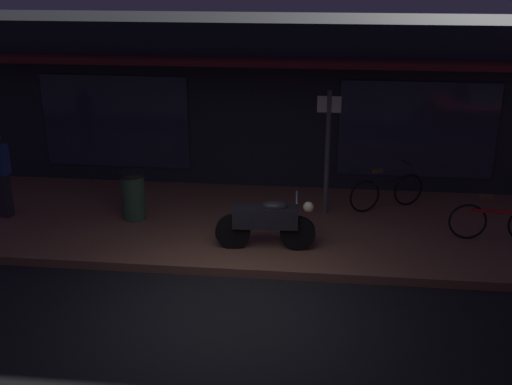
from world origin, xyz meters
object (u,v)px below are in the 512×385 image
at_px(bicycle_parked, 497,222).
at_px(bicycle_extra, 387,191).
at_px(motorcycle, 267,222).
at_px(sign_post, 328,146).
at_px(trash_bin, 133,195).

xyz_separation_m(bicycle_parked, bicycle_extra, (-1.79, 1.34, 0.00)).
height_order(motorcycle, bicycle_parked, motorcycle).
bearing_deg(motorcycle, bicycle_extra, 44.28).
relative_size(bicycle_parked, bicycle_extra, 1.12).
xyz_separation_m(bicycle_extra, sign_post, (-1.19, -0.37, 1.00)).
relative_size(motorcycle, sign_post, 0.71).
height_order(bicycle_extra, trash_bin, trash_bin).
relative_size(bicycle_extra, trash_bin, 1.60).
bearing_deg(bicycle_extra, sign_post, -162.58).
distance_m(motorcycle, trash_bin, 2.86).
distance_m(bicycle_extra, sign_post, 1.60).
xyz_separation_m(motorcycle, bicycle_extra, (2.16, 2.11, -0.14)).
distance_m(motorcycle, bicycle_parked, 4.03).
bearing_deg(trash_bin, bicycle_parked, -2.65).
bearing_deg(motorcycle, sign_post, 60.81).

